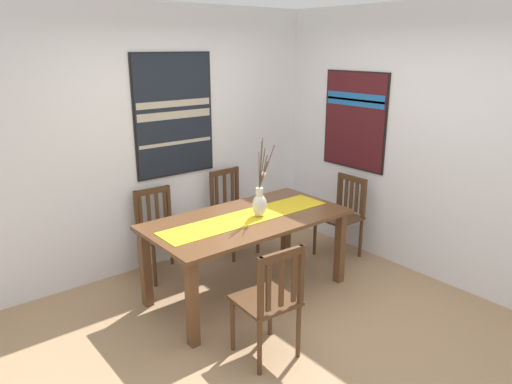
{
  "coord_description": "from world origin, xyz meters",
  "views": [
    {
      "loc": [
        -2.38,
        -2.59,
        2.29
      ],
      "look_at": [
        0.23,
        0.64,
        1.0
      ],
      "focal_mm": 33.35,
      "sensor_mm": 36.0,
      "label": 1
    }
  ],
  "objects": [
    {
      "name": "painting_on_back_wall",
      "position": [
        0.06,
        1.79,
        1.59
      ],
      "size": [
        0.91,
        0.05,
        1.27
      ],
      "color": "black"
    },
    {
      "name": "dining_table",
      "position": [
        0.14,
        0.66,
        0.66
      ],
      "size": [
        1.87,
        0.95,
        0.77
      ],
      "color": "brown",
      "rests_on": "ground_plane"
    },
    {
      "name": "table_runner",
      "position": [
        0.14,
        0.66,
        0.77
      ],
      "size": [
        1.72,
        0.36,
        0.01
      ],
      "primitive_type": "cube",
      "color": "gold",
      "rests_on": "dining_table"
    },
    {
      "name": "wall_back",
      "position": [
        0.0,
        1.86,
        1.35
      ],
      "size": [
        6.4,
        0.12,
        2.7
      ],
      "primitive_type": "cube",
      "color": "silver",
      "rests_on": "ground_plane"
    },
    {
      "name": "chair_2",
      "position": [
        1.51,
        0.69,
        0.49
      ],
      "size": [
        0.42,
        0.42,
        0.9
      ],
      "color": "#4C301C",
      "rests_on": "ground_plane"
    },
    {
      "name": "chair_3",
      "position": [
        0.6,
        1.54,
        0.49
      ],
      "size": [
        0.44,
        0.44,
        0.95
      ],
      "color": "#4C301C",
      "rests_on": "ground_plane"
    },
    {
      "name": "chair_0",
      "position": [
        -0.34,
        -0.23,
        0.49
      ],
      "size": [
        0.45,
        0.45,
        0.93
      ],
      "color": "#4C301C",
      "rests_on": "ground_plane"
    },
    {
      "name": "centerpiece_vase",
      "position": [
        0.24,
        0.6,
        0.91
      ],
      "size": [
        0.25,
        0.19,
        0.73
      ],
      "color": "silver",
      "rests_on": "dining_table"
    },
    {
      "name": "ground_plane",
      "position": [
        0.0,
        0.0,
        -0.01
      ],
      "size": [
        6.4,
        6.4,
        0.03
      ],
      "primitive_type": "cube",
      "color": "#A37F5B"
    },
    {
      "name": "wall_side",
      "position": [
        1.86,
        0.0,
        1.35
      ],
      "size": [
        0.12,
        6.4,
        2.7
      ],
      "primitive_type": "cube",
      "color": "silver",
      "rests_on": "ground_plane"
    },
    {
      "name": "painting_on_side_wall",
      "position": [
        1.79,
        0.83,
        1.49
      ],
      "size": [
        0.05,
        0.85,
        1.08
      ],
      "color": "black"
    },
    {
      "name": "chair_1",
      "position": [
        -0.3,
        1.56,
        0.48
      ],
      "size": [
        0.44,
        0.44,
        0.89
      ],
      "color": "#4C301C",
      "rests_on": "ground_plane"
    }
  ]
}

